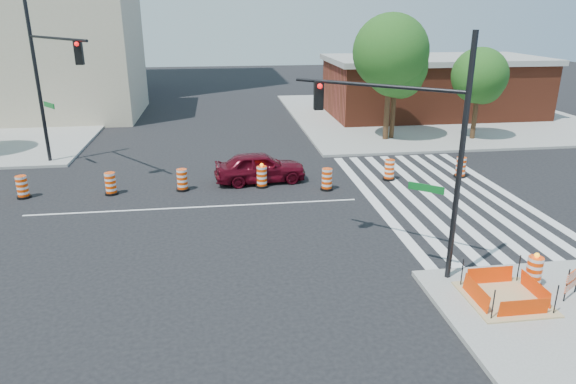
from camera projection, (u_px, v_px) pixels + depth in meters
name	position (u px, v px, depth m)	size (l,w,h in m)	color
ground	(195.00, 207.00, 21.92)	(120.00, 120.00, 0.00)	black
sidewalk_ne	(430.00, 115.00, 41.03)	(22.00, 22.00, 0.15)	gray
crosswalk_east	(439.00, 195.00, 23.33)	(6.75, 13.50, 0.01)	silver
lane_centerline	(195.00, 207.00, 21.92)	(14.00, 0.12, 0.01)	silver
excavation_pit	(505.00, 297.00, 14.60)	(2.20, 2.20, 0.90)	tan
brick_storefront	(433.00, 87.00, 40.29)	(16.50, 8.50, 4.60)	maroon
beige_midrise	(42.00, 52.00, 39.25)	(14.00, 10.00, 10.00)	#B9AC8D
red_coupe	(260.00, 167.00, 24.97)	(1.77, 4.40, 1.50)	#500613
signal_pole_se	(411.00, 133.00, 15.20)	(4.33, 3.64, 7.31)	black
signal_pole_nw	(49.00, 69.00, 25.42)	(4.03, 5.17, 8.48)	black
pit_drum	(534.00, 273.00, 15.18)	(0.56, 0.56, 1.10)	black
barricade	(573.00, 279.00, 14.60)	(0.75, 0.50, 1.01)	#FF4305
tree_north_c	(391.00, 56.00, 31.38)	(4.64, 4.64, 7.90)	#382314
tree_north_d	(396.00, 69.00, 31.97)	(3.95, 3.95, 6.71)	#382314
tree_north_e	(480.00, 79.00, 31.98)	(3.47, 3.45, 5.87)	#382314
median_drum_1	(22.00, 188.00, 22.88)	(0.60, 0.60, 1.02)	black
median_drum_2	(111.00, 184.00, 23.33)	(0.60, 0.60, 1.02)	black
median_drum_3	(182.00, 181.00, 23.84)	(0.60, 0.60, 1.02)	black
median_drum_4	(262.00, 177.00, 24.29)	(0.60, 0.60, 1.18)	black
median_drum_5	(327.00, 180.00, 23.92)	(0.60, 0.60, 1.02)	black
median_drum_6	(389.00, 171.00, 25.34)	(0.60, 0.60, 1.02)	black
median_drum_7	(461.00, 168.00, 25.76)	(0.60, 0.60, 1.02)	black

